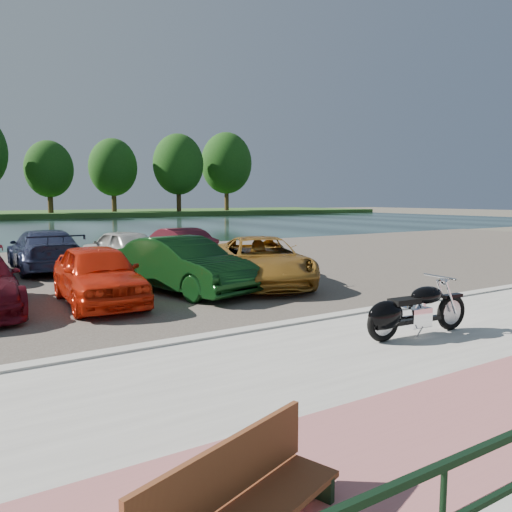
# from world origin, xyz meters

# --- Properties ---
(ground) EXTENTS (200.00, 200.00, 0.00)m
(ground) POSITION_xyz_m (0.00, 0.00, 0.00)
(ground) COLOR #595447
(ground) RESTS_ON ground
(promenade) EXTENTS (60.00, 6.00, 0.10)m
(promenade) POSITION_xyz_m (0.00, -1.00, 0.05)
(promenade) COLOR #A4A19A
(promenade) RESTS_ON ground
(kerb) EXTENTS (60.00, 0.30, 0.14)m
(kerb) POSITION_xyz_m (0.00, 2.00, 0.07)
(kerb) COLOR #A4A19A
(kerb) RESTS_ON ground
(parking_lot) EXTENTS (60.00, 18.00, 0.04)m
(parking_lot) POSITION_xyz_m (0.00, 11.00, 0.02)
(parking_lot) COLOR #443E36
(parking_lot) RESTS_ON ground
(river) EXTENTS (120.00, 40.00, 0.00)m
(river) POSITION_xyz_m (0.00, 40.00, 0.00)
(river) COLOR #1A302B
(river) RESTS_ON ground
(far_trees) EXTENTS (70.25, 10.68, 12.52)m
(far_trees) POSITION_xyz_m (4.36, 65.79, 7.49)
(far_trees) COLOR #3D2C16
(far_trees) RESTS_ON far_bank
(motorcycle) EXTENTS (2.33, 0.75, 1.05)m
(motorcycle) POSITION_xyz_m (0.45, 0.09, 0.56)
(motorcycle) COLOR black
(motorcycle) RESTS_ON promenade
(park_bench) EXTENTS (1.85, 1.03, 0.72)m
(park_bench) POSITION_xyz_m (-4.77, -2.89, 0.43)
(park_bench) COLOR brown
(park_bench) RESTS_ON promenade
(car_4) EXTENTS (1.85, 4.24, 1.42)m
(car_4) POSITION_xyz_m (-3.36, 6.19, 0.75)
(car_4) COLOR red
(car_4) RESTS_ON parking_lot
(car_5) EXTENTS (2.59, 4.73, 1.48)m
(car_5) POSITION_xyz_m (-1.06, 6.44, 0.78)
(car_5) COLOR black
(car_5) RESTS_ON parking_lot
(car_6) EXTENTS (3.84, 5.47, 1.39)m
(car_6) POSITION_xyz_m (1.39, 6.36, 0.73)
(car_6) COLOR #A47125
(car_6) RESTS_ON parking_lot
(car_11) EXTENTS (2.05, 4.98, 1.44)m
(car_11) POSITION_xyz_m (-3.50, 12.71, 0.76)
(car_11) COLOR #2A3253
(car_11) RESTS_ON parking_lot
(car_12) EXTENTS (2.35, 4.30, 1.39)m
(car_12) POSITION_xyz_m (-0.91, 12.44, 0.73)
(car_12) COLOR beige
(car_12) RESTS_ON parking_lot
(car_13) EXTENTS (2.04, 4.23, 1.34)m
(car_13) POSITION_xyz_m (1.43, 12.83, 0.71)
(car_13) COLOR #531621
(car_13) RESTS_ON parking_lot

